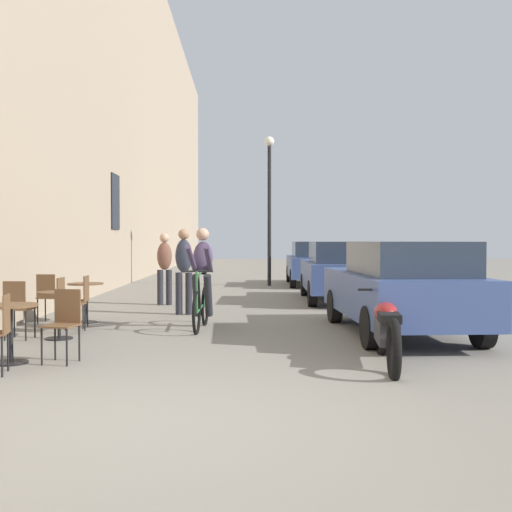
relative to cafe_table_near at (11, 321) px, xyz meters
name	(u,v)px	position (x,y,z in m)	size (l,w,h in m)	color
ground_plane	(149,422)	(2.05, -2.43, -0.52)	(88.00, 88.00, 0.00)	gray
building_facade_left	(106,62)	(-1.40, 11.57, 6.44)	(0.54, 68.00, 13.93)	tan
cafe_table_near	(11,321)	(0.00, 0.00, 0.00)	(0.64, 0.64, 0.72)	black
cafe_chair_near_toward_wall	(64,320)	(0.61, 0.07, 0.00)	(0.45, 0.45, 0.89)	black
cafe_table_mid	(59,305)	(0.03, 1.84, 0.00)	(0.64, 0.64, 0.72)	black
cafe_chair_mid_toward_street	(67,300)	(-0.05, 2.53, 0.00)	(0.40, 0.40, 0.89)	black
cafe_chair_mid_toward_wall	(17,306)	(-0.57, 1.76, 0.00)	(0.41, 0.41, 0.89)	black
cafe_table_far	(85,294)	(-0.05, 3.67, 0.00)	(0.64, 0.64, 0.72)	black
cafe_chair_far_toward_street	(48,295)	(-0.70, 3.60, 0.00)	(0.42, 0.42, 0.89)	black
cafe_chair_far_toward_wall	(80,298)	(0.03, 3.03, 0.00)	(0.39, 0.39, 0.89)	black
cyclist_on_bicycle	(202,281)	(2.11, 2.96, 0.29)	(0.52, 1.76, 1.74)	black
pedestrian_near	(184,266)	(1.62, 4.86, 0.45)	(0.35, 0.26, 1.73)	#26262D
pedestrian_mid	(165,264)	(0.99, 6.72, 0.42)	(0.36, 0.28, 1.66)	#26262D
street_lamp	(269,191)	(3.66, 12.67, 2.59)	(0.32, 0.32, 4.90)	black
parked_car_nearest	(401,287)	(5.31, 2.15, 0.24)	(1.87, 4.21, 1.48)	#384C84
parked_car_second	(340,270)	(5.19, 7.50, 0.24)	(1.86, 4.17, 1.46)	#384C84
parked_car_third	(314,263)	(5.17, 12.87, 0.23)	(1.83, 4.13, 1.45)	#384C84
parked_motorcycle	(387,331)	(4.55, -0.14, -0.12)	(0.62, 2.14, 0.92)	black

